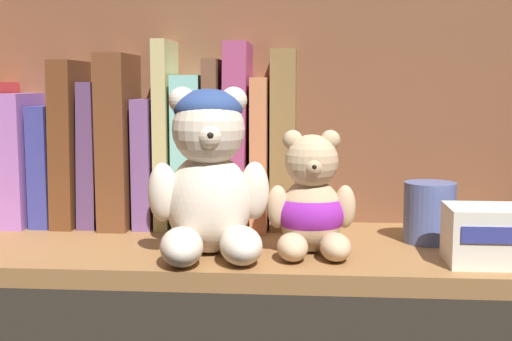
% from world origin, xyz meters
% --- Properties ---
extents(shelf_board, '(0.78, 0.25, 0.02)m').
position_xyz_m(shelf_board, '(0.00, 0.00, 0.01)').
color(shelf_board, olive).
rests_on(shelf_board, ground).
extents(shelf_back_panel, '(0.80, 0.01, 0.33)m').
position_xyz_m(shelf_back_panel, '(0.00, 0.13, 0.16)').
color(shelf_back_panel, brown).
rests_on(shelf_back_panel, ground).
extents(book_0, '(0.02, 0.12, 0.18)m').
position_xyz_m(book_0, '(-0.36, 0.10, 0.11)').
color(book_0, '#B83232').
rests_on(book_0, shelf_board).
extents(book_1, '(0.03, 0.13, 0.17)m').
position_xyz_m(book_1, '(-0.33, 0.10, 0.10)').
color(book_1, '#9960B4').
rests_on(book_1, shelf_board).
extents(book_2, '(0.02, 0.11, 0.15)m').
position_xyz_m(book_2, '(-0.30, 0.10, 0.10)').
color(book_2, '#343889').
rests_on(book_2, shelf_board).
extents(book_3, '(0.03, 0.12, 0.21)m').
position_xyz_m(book_3, '(-0.27, 0.10, 0.12)').
color(book_3, brown).
rests_on(book_3, shelf_board).
extents(book_4, '(0.03, 0.11, 0.18)m').
position_xyz_m(book_4, '(-0.24, 0.10, 0.11)').
color(book_4, '#563964').
rests_on(book_4, shelf_board).
extents(book_5, '(0.04, 0.13, 0.21)m').
position_xyz_m(book_5, '(-0.20, 0.10, 0.13)').
color(book_5, brown).
rests_on(book_5, shelf_board).
extents(book_6, '(0.02, 0.11, 0.16)m').
position_xyz_m(book_6, '(-0.17, 0.10, 0.10)').
color(book_6, '#724B85').
rests_on(book_6, shelf_board).
extents(book_7, '(0.02, 0.11, 0.23)m').
position_xyz_m(book_7, '(-0.15, 0.10, 0.14)').
color(book_7, tan).
rests_on(book_7, shelf_board).
extents(book_8, '(0.03, 0.12, 0.19)m').
position_xyz_m(book_8, '(-0.11, 0.10, 0.11)').
color(book_8, '#81CCC3').
rests_on(book_8, shelf_board).
extents(book_9, '(0.02, 0.14, 0.21)m').
position_xyz_m(book_9, '(-0.08, 0.10, 0.12)').
color(book_9, brown).
rests_on(book_9, shelf_board).
extents(book_10, '(0.03, 0.13, 0.23)m').
position_xyz_m(book_10, '(-0.06, 0.10, 0.13)').
color(book_10, '#A03E6D').
rests_on(book_10, shelf_board).
extents(book_11, '(0.02, 0.12, 0.19)m').
position_xyz_m(book_11, '(-0.03, 0.10, 0.11)').
color(book_11, '#CB7C50').
rests_on(book_11, shelf_board).
extents(book_12, '(0.03, 0.09, 0.22)m').
position_xyz_m(book_12, '(0.00, 0.10, 0.13)').
color(book_12, olive).
rests_on(book_12, shelf_board).
extents(teddy_bear_larger, '(0.13, 0.14, 0.17)m').
position_xyz_m(teddy_bear_larger, '(-0.07, -0.06, 0.10)').
color(teddy_bear_larger, beige).
rests_on(teddy_bear_larger, shelf_board).
extents(teddy_bear_smaller, '(0.10, 0.10, 0.13)m').
position_xyz_m(teddy_bear_smaller, '(0.04, -0.04, 0.07)').
color(teddy_bear_smaller, tan).
rests_on(teddy_bear_smaller, shelf_board).
extents(pillar_candle, '(0.06, 0.06, 0.07)m').
position_xyz_m(pillar_candle, '(0.17, 0.02, 0.05)').
color(pillar_candle, '#4C5B99').
rests_on(pillar_candle, shelf_board).
extents(small_product_box, '(0.10, 0.07, 0.06)m').
position_xyz_m(small_product_box, '(0.22, -0.07, 0.05)').
color(small_product_box, silver).
rests_on(small_product_box, shelf_board).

